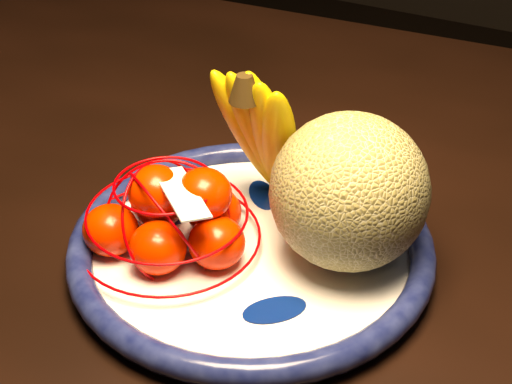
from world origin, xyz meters
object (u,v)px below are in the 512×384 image
at_px(fruit_bowl, 251,247).
at_px(cantaloupe, 349,192).
at_px(mandarin_bag, 172,218).
at_px(dining_table, 277,237).
at_px(banana_bunch, 265,130).

xyz_separation_m(fruit_bowl, cantaloupe, (0.08, 0.03, 0.07)).
bearing_deg(mandarin_bag, cantaloupe, 22.81).
relative_size(dining_table, mandarin_bag, 7.88).
bearing_deg(banana_bunch, fruit_bowl, -63.85).
xyz_separation_m(cantaloupe, banana_bunch, (-0.10, 0.04, 0.01)).
xyz_separation_m(cantaloupe, mandarin_bag, (-0.15, -0.06, -0.04)).
relative_size(fruit_bowl, mandarin_bag, 1.75).
distance_m(cantaloupe, mandarin_bag, 0.16).
bearing_deg(fruit_bowl, cantaloupe, 20.66).
height_order(cantaloupe, mandarin_bag, cantaloupe).
bearing_deg(banana_bunch, mandarin_bag, -104.44).
relative_size(dining_table, banana_bunch, 9.12).
bearing_deg(dining_table, cantaloupe, -44.38).
bearing_deg(banana_bunch, dining_table, 112.17).
height_order(banana_bunch, mandarin_bag, banana_bunch).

